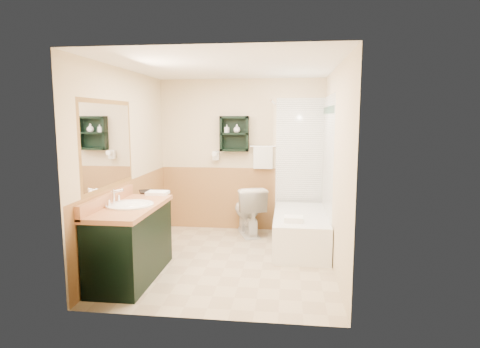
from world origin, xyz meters
The scene contains 25 objects.
floor centered at (0.00, 0.00, 0.00)m, with size 3.00×3.00×0.00m, color #C7B491.
back_wall centered at (0.00, 1.52, 1.20)m, with size 2.60×0.04×2.40m, color beige.
left_wall centered at (-1.32, 0.00, 1.20)m, with size 0.04×3.00×2.40m, color beige.
right_wall centered at (1.32, 0.00, 1.20)m, with size 0.04×3.00×2.40m, color beige.
ceiling centered at (0.00, 0.00, 2.42)m, with size 2.60×3.00×0.04m, color white.
wainscot_left centered at (-1.29, 0.00, 0.50)m, with size 2.98×2.98×1.00m, color #BA804B, non-canonical shape.
wainscot_back centered at (0.00, 1.49, 0.50)m, with size 2.58×2.58×1.00m, color #BA804B, non-canonical shape.
mirror_frame centered at (-1.27, -0.55, 1.50)m, with size 1.30×1.30×1.00m, color brown, non-canonical shape.
mirror_glass centered at (-1.27, -0.55, 1.50)m, with size 1.20×1.20×0.90m, color white, non-canonical shape.
tile_right centered at (1.28, 0.75, 1.05)m, with size 1.50×1.50×2.10m, color white, non-canonical shape.
tile_back centered at (1.03, 1.48, 1.05)m, with size 0.95×0.95×2.10m, color white, non-canonical shape.
tile_accent centered at (1.27, 0.75, 1.90)m, with size 1.50×1.50×0.10m, color #134431, non-canonical shape.
wall_shelf centered at (-0.10, 1.41, 1.55)m, with size 0.45×0.15×0.55m, color black.
hair_dryer centered at (-0.40, 1.43, 1.20)m, with size 0.10×0.24×0.18m, color white, non-canonical shape.
towel_bar centered at (0.35, 1.45, 1.35)m, with size 0.40×0.06×0.40m, color white, non-canonical shape.
curtain_rod centered at (0.53, 0.75, 2.00)m, with size 0.03×0.03×1.60m, color silver.
shower_curtain centered at (0.53, 0.92, 1.15)m, with size 1.05×1.05×1.70m, color #C6B796, non-canonical shape.
vanity centered at (-0.99, -0.66, 0.42)m, with size 0.59×1.32×0.84m, color black.
bathtub centered at (0.93, 0.63, 0.24)m, with size 0.72×1.50×0.48m, color white.
toilet centered at (0.14, 1.19, 0.38)m, with size 0.43×0.77×0.75m, color white.
counter_towel centered at (-0.89, 0.00, 0.86)m, with size 0.26×0.21×0.04m, color white.
vanity_book centered at (-1.16, 0.07, 0.96)m, with size 0.18×0.02×0.24m, color black.
tub_towel centered at (0.82, 0.19, 0.52)m, with size 0.24×0.20×0.07m, color white.
soap_bottle_a centered at (-0.22, 1.40, 1.59)m, with size 0.06×0.13×0.06m, color white.
soap_bottle_b centered at (-0.06, 1.40, 1.62)m, with size 0.11×0.13×0.11m, color white.
Camera 1 is at (0.74, -4.83, 1.81)m, focal length 30.00 mm.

